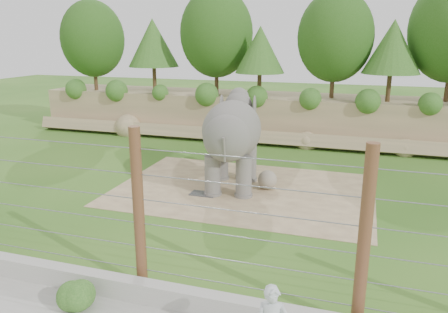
% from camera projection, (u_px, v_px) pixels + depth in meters
% --- Properties ---
extents(ground, '(90.00, 90.00, 0.00)m').
position_uv_depth(ground, '(206.00, 217.00, 14.77)').
color(ground, '#295B17').
rests_on(ground, ground).
extents(back_embankment, '(30.00, 5.52, 8.77)m').
position_uv_depth(back_embankment, '(290.00, 71.00, 25.18)').
color(back_embankment, '#877856').
rests_on(back_embankment, ground).
extents(dirt_patch, '(10.00, 7.00, 0.02)m').
position_uv_depth(dirt_patch, '(244.00, 190.00, 17.38)').
color(dirt_patch, '#8D7151').
rests_on(dirt_patch, ground).
extents(drain_grate, '(1.00, 0.60, 0.03)m').
position_uv_depth(drain_grate, '(203.00, 194.00, 16.84)').
color(drain_grate, '#262628').
rests_on(drain_grate, dirt_patch).
extents(elephant, '(2.60, 4.79, 3.69)m').
position_uv_depth(elephant, '(232.00, 143.00, 17.16)').
color(elephant, '#66625C').
rests_on(elephant, ground).
extents(stone_ball, '(0.76, 0.76, 0.76)m').
position_uv_depth(stone_ball, '(267.00, 180.00, 17.33)').
color(stone_ball, gray).
rests_on(stone_ball, dirt_patch).
extents(retaining_wall, '(26.00, 0.35, 0.50)m').
position_uv_depth(retaining_wall, '(132.00, 289.00, 10.12)').
color(retaining_wall, '#A19F97').
rests_on(retaining_wall, ground).
extents(barrier_fence, '(20.26, 0.26, 4.00)m').
position_uv_depth(barrier_fence, '(139.00, 211.00, 10.11)').
color(barrier_fence, brown).
rests_on(barrier_fence, ground).
extents(walkway_shrub, '(0.68, 0.68, 0.68)m').
position_uv_depth(walkway_shrub, '(74.00, 297.00, 9.65)').
color(walkway_shrub, '#295D1C').
rests_on(walkway_shrub, walkway).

